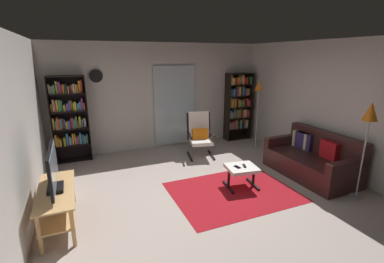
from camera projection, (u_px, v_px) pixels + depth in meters
name	position (u px, v px, depth m)	size (l,w,h in m)	color
ground_plane	(213.00, 195.00, 4.63)	(7.02, 7.02, 0.00)	#AF9E95
wall_back	(161.00, 96.00, 6.85)	(5.60, 0.06, 2.60)	beige
wall_left	(13.00, 141.00, 3.26)	(0.06, 6.00, 2.60)	beige
wall_right	(338.00, 108.00, 5.30)	(0.06, 6.00, 2.60)	beige
glass_door_panel	(175.00, 106.00, 6.99)	(1.10, 0.01, 2.00)	silver
area_rug	(233.00, 192.00, 4.74)	(2.08, 1.61, 0.01)	maroon
tv_stand	(58.00, 201.00, 3.76)	(0.47, 1.27, 0.53)	tan
television	(53.00, 170.00, 3.63)	(0.20, 1.00, 0.59)	black
bookshelf_near_tv	(69.00, 117.00, 5.93)	(0.75, 0.30, 1.89)	black
bookshelf_near_sofa	(238.00, 105.00, 7.55)	(0.74, 0.30, 1.84)	black
leather_sofa	(312.00, 160.00, 5.36)	(0.90, 1.72, 0.86)	#361B1A
lounge_armchair	(200.00, 133.00, 6.37)	(0.69, 0.76, 1.02)	black
ottoman	(242.00, 170.00, 4.86)	(0.59, 0.55, 0.39)	white
tv_remote	(244.00, 166.00, 4.84)	(0.04, 0.14, 0.02)	black
cell_phone	(237.00, 167.00, 4.81)	(0.07, 0.14, 0.01)	black
floor_lamp_by_sofa	(370.00, 119.00, 4.23)	(0.22, 0.22, 1.61)	#A5A5AD
floor_lamp_by_shelf	(259.00, 92.00, 6.74)	(0.22, 0.22, 1.71)	#A5A5AD
wall_clock	(96.00, 76.00, 6.07)	(0.29, 0.03, 0.29)	silver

